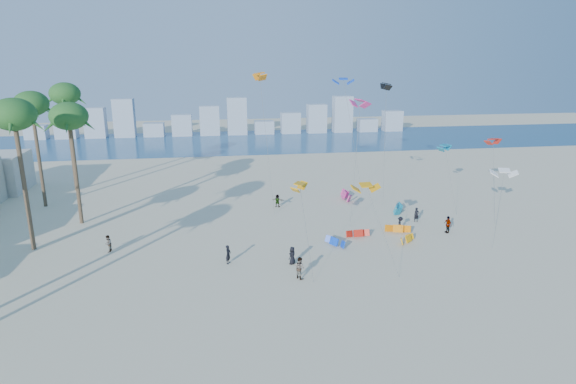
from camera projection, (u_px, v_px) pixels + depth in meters
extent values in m
plane|color=beige|center=(280.00, 320.00, 32.71)|extent=(220.00, 220.00, 0.00)
plane|color=navy|center=(233.00, 142.00, 101.19)|extent=(220.00, 220.00, 0.00)
imported|color=black|center=(228.00, 254.00, 41.53)|extent=(0.64, 0.73, 1.67)
imported|color=gray|center=(300.00, 268.00, 38.74)|extent=(1.04, 1.11, 1.82)
imported|color=black|center=(292.00, 256.00, 41.41)|extent=(0.89, 0.90, 1.57)
imported|color=gray|center=(448.00, 224.00, 48.78)|extent=(0.63, 1.10, 1.76)
imported|color=black|center=(400.00, 224.00, 49.19)|extent=(0.89, 1.14, 1.55)
imported|color=gray|center=(277.00, 201.00, 57.21)|extent=(1.48, 1.01, 1.53)
imported|color=black|center=(416.00, 215.00, 52.08)|extent=(0.59, 0.40, 1.57)
imported|color=gray|center=(108.00, 244.00, 44.00)|extent=(0.66, 0.82, 1.60)
cylinder|color=#595959|center=(306.00, 231.00, 39.89)|extent=(0.24, 5.47, 6.72)
cylinder|color=#595959|center=(355.00, 164.00, 50.27)|extent=(1.37, 2.41, 12.92)
cylinder|color=#595959|center=(451.00, 180.00, 55.26)|extent=(0.34, 3.67, 7.35)
cylinder|color=#595959|center=(267.00, 145.00, 53.71)|extent=(1.26, 2.63, 15.55)
cylinder|color=#595959|center=(385.00, 145.00, 57.30)|extent=(0.70, 2.87, 14.22)
cylinder|color=#595959|center=(499.00, 208.00, 46.22)|extent=(2.71, 3.72, 6.51)
cylinder|color=#595959|center=(352.00, 135.00, 64.27)|extent=(1.93, 4.07, 14.44)
cylinder|color=#595959|center=(494.00, 181.00, 52.09)|extent=(0.92, 3.62, 8.61)
cylinder|color=#595959|center=(382.00, 230.00, 39.69)|extent=(2.08, 3.43, 6.98)
cylinder|color=brown|center=(24.00, 184.00, 43.14)|extent=(0.40, 0.40, 12.50)
ellipsoid|color=#215D25|center=(13.00, 114.00, 41.44)|extent=(3.80, 3.80, 2.85)
cylinder|color=brown|center=(76.00, 171.00, 50.31)|extent=(0.40, 0.40, 11.49)
ellipsoid|color=#215D25|center=(69.00, 116.00, 48.75)|extent=(3.80, 3.80, 2.85)
cylinder|color=brown|center=(39.00, 156.00, 56.02)|extent=(0.40, 0.40, 12.18)
ellipsoid|color=#215D25|center=(31.00, 103.00, 54.36)|extent=(3.80, 3.80, 2.85)
cylinder|color=brown|center=(71.00, 143.00, 62.86)|extent=(0.40, 0.40, 12.75)
ellipsoid|color=#215D25|center=(65.00, 94.00, 61.13)|extent=(3.80, 3.80, 2.85)
cube|color=#9EADBF|center=(36.00, 132.00, 104.11)|extent=(4.40, 3.00, 3.00)
cube|color=#9EADBF|center=(66.00, 127.00, 104.78)|extent=(4.40, 3.00, 4.80)
cube|color=#9EADBF|center=(95.00, 123.00, 105.45)|extent=(4.40, 3.00, 6.60)
cube|color=#9EADBF|center=(124.00, 118.00, 106.11)|extent=(4.40, 3.00, 8.40)
cube|color=#9EADBF|center=(154.00, 130.00, 107.76)|extent=(4.40, 3.00, 3.00)
cube|color=#9EADBF|center=(182.00, 125.00, 108.43)|extent=(4.40, 3.00, 4.80)
cube|color=#9EADBF|center=(210.00, 120.00, 109.09)|extent=(4.40, 3.00, 6.60)
cube|color=#9EADBF|center=(237.00, 116.00, 109.76)|extent=(4.40, 3.00, 8.40)
cube|color=#9EADBF|center=(264.00, 127.00, 111.41)|extent=(4.40, 3.00, 3.00)
cube|color=#9EADBF|center=(291.00, 123.00, 112.07)|extent=(4.40, 3.00, 4.80)
cube|color=#9EADBF|center=(317.00, 118.00, 112.74)|extent=(4.40, 3.00, 6.60)
cube|color=#9EADBF|center=(342.00, 114.00, 113.41)|extent=(4.40, 3.00, 8.40)
cube|color=#9EADBF|center=(367.00, 125.00, 115.05)|extent=(4.40, 3.00, 3.00)
cube|color=#9EADBF|center=(392.00, 121.00, 115.72)|extent=(4.40, 3.00, 4.80)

